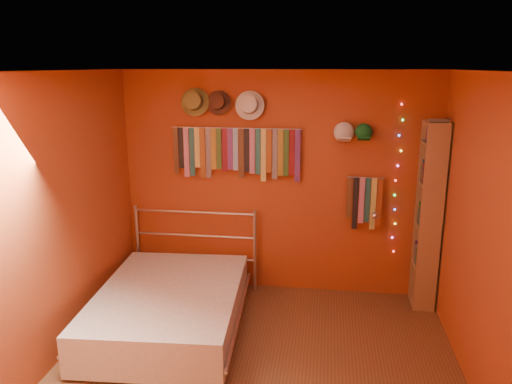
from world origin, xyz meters
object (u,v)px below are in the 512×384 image
at_px(reading_lamp, 374,215).
at_px(bookshelf, 433,215).
at_px(bed, 170,307).
at_px(tie_rack, 236,151).

bearing_deg(reading_lamp, bookshelf, 1.12).
bearing_deg(bed, reading_lamp, 19.82).
xyz_separation_m(tie_rack, bed, (-0.49, -1.04, -1.40)).
relative_size(reading_lamp, bed, 0.15).
height_order(tie_rack, bed, tie_rack).
distance_m(reading_lamp, bookshelf, 0.60).
distance_m(bookshelf, bed, 2.86).
xyz_separation_m(reading_lamp, bookshelf, (0.60, 0.01, 0.02)).
bearing_deg(bookshelf, reading_lamp, -178.88).
xyz_separation_m(bookshelf, bed, (-2.61, -0.88, -0.79)).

